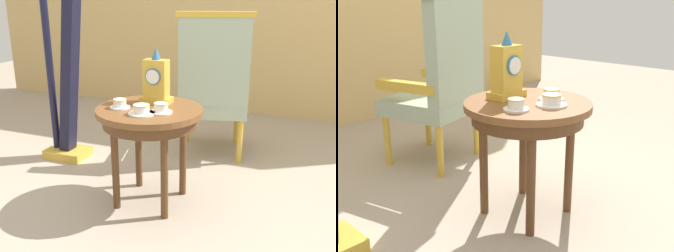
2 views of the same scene
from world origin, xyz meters
TOP-DOWN VIEW (x-y plane):
  - ground_plane at (0.00, 0.00)m, footprint 10.00×10.00m
  - side_table at (0.07, 0.02)m, footprint 0.64×0.64m
  - teacup_left at (-0.10, -0.04)m, footprint 0.12×0.12m
  - teacup_right at (0.08, -0.11)m, footprint 0.15×0.15m
  - teacup_center at (0.17, -0.05)m, footprint 0.13×0.13m
  - mantel_clock at (0.05, 0.15)m, footprint 0.19×0.11m
  - armchair at (0.22, 0.88)m, footprint 0.66×0.65m
  - harp at (-0.82, 0.43)m, footprint 0.40×0.24m

SIDE VIEW (x-z plane):
  - ground_plane at x=0.00m, z-range 0.00..0.00m
  - side_table at x=0.07m, z-range 0.23..0.84m
  - armchair at x=0.22m, z-range 0.02..1.16m
  - teacup_left at x=-0.10m, z-range 0.61..0.66m
  - teacup_right at x=0.08m, z-range 0.61..0.66m
  - teacup_center at x=0.17m, z-range 0.61..0.67m
  - mantel_clock at x=0.05m, z-range 0.58..0.91m
  - harp at x=-0.82m, z-range -0.18..1.69m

